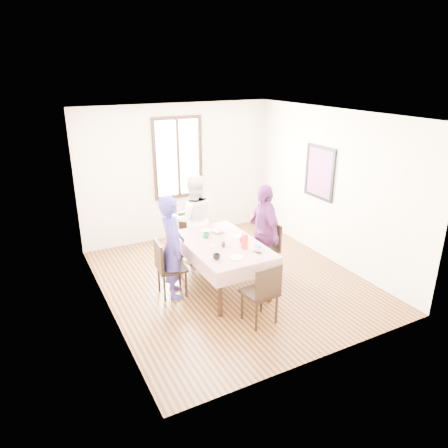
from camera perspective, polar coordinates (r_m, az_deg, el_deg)
The scene contains 30 objects.
ground at distance 6.99m, azimuth 0.98°, elevation -7.69°, with size 4.50×4.50×0.00m, color #321B0A.
back_wall at distance 8.42m, azimuth -6.34°, elevation 7.05°, with size 4.00×4.00×0.00m, color beige.
right_wall at distance 7.58m, azimuth 14.50°, elevation 4.96°, with size 4.50×4.50×0.00m, color beige.
window_frame at distance 8.34m, azimuth -6.37°, elevation 9.03°, with size 1.02×0.06×1.62m, color black.
window_pane at distance 8.35m, azimuth -6.40°, elevation 9.04°, with size 0.90×0.02×1.50m, color white.
art_poster at distance 7.73m, azimuth 13.06°, elevation 6.93°, with size 0.04×0.76×0.96m, color red.
dining_table at distance 6.62m, azimuth -0.20°, elevation -5.74°, with size 0.96×1.60×0.75m, color black.
tablecloth at distance 6.46m, azimuth -0.21°, elevation -2.71°, with size 1.08×1.72×0.01m, color #61060E.
chair_left at distance 6.42m, azimuth -7.22°, elevation -6.01°, with size 0.42×0.42×0.91m, color black.
chair_right at distance 6.99m, azimuth 5.46°, elevation -3.60°, with size 0.42×0.42×0.91m, color black.
chair_far at distance 7.49m, azimuth -4.08°, elevation -1.85°, with size 0.42×0.42×0.91m, color black.
chair_near at distance 5.75m, azimuth 4.92°, elevation -9.35°, with size 0.42×0.42×0.91m, color black.
person_left at distance 6.28m, azimuth -7.18°, elevation -3.15°, with size 0.58×0.38×1.60m, color navy.
person_far at distance 7.35m, azimuth -4.08°, elevation 0.62°, with size 0.78×0.61×1.61m, color white.
person_right at distance 6.85m, azimuth 5.41°, elevation -1.02°, with size 0.94×0.39×1.60m, color #652764.
mug_black at distance 5.92m, azimuth -1.01°, elevation -4.52°, with size 0.11×0.11×0.08m, color black.
mug_flag at distance 6.46m, azimuth 2.50°, elevation -2.28°, with size 0.09×0.09×0.08m, color red.
mug_green at distance 6.65m, azimuth -2.46°, elevation -1.57°, with size 0.11×0.11×0.08m, color #0C7226.
serving_bowl at distance 6.86m, azimuth -0.84°, elevation -0.98°, with size 0.21×0.21×0.05m, color white.
juice_carton at distance 6.23m, azimuth 2.86°, elevation -2.43°, with size 0.07×0.07×0.24m, color red.
butter_tub at distance 6.22m, azimuth 4.68°, elevation -3.35°, with size 0.13×0.13×0.06m, color white.
jam_jar at distance 6.31m, azimuth -0.06°, elevation -2.86°, with size 0.06×0.06×0.08m, color black.
drinking_glass at distance 6.14m, azimuth -1.53°, elevation -3.41°, with size 0.08×0.08×0.11m, color silver.
smartphone at distance 6.17m, azimuth 4.67°, elevation -3.88°, with size 0.07×0.14×0.01m, color black.
flower_vase at distance 6.45m, azimuth -0.43°, elevation -2.08°, with size 0.06×0.06×0.12m, color silver.
plate_right at distance 6.71m, azimuth 1.89°, elevation -1.69°, with size 0.20×0.20×0.01m, color white.
plate_far at distance 6.95m, azimuth -2.53°, elevation -0.89°, with size 0.20×0.20×0.01m, color white.
plate_near at distance 5.98m, azimuth 1.75°, elevation -4.61°, with size 0.20×0.20×0.01m, color white.
butter_lid at distance 6.21m, azimuth 4.69°, elevation -3.03°, with size 0.12×0.12×0.01m, color blue.
flower_bunch at distance 6.41m, azimuth -0.43°, elevation -1.16°, with size 0.09×0.09×0.10m, color yellow, non-canonical shape.
Camera 1 is at (-2.95, -5.39, 3.33)m, focal length 33.19 mm.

